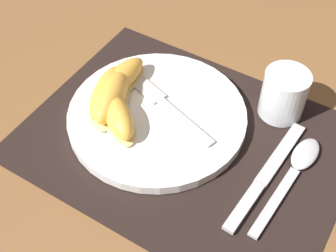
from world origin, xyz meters
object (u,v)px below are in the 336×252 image
Objects in this scene: spoon at (298,166)px; citrus_wedge_0 at (118,82)px; fork at (164,103)px; citrus_wedge_1 at (107,94)px; plate at (157,116)px; citrus_wedge_3 at (118,117)px; knife at (265,177)px; juice_glass at (283,96)px; citrus_wedge_2 at (112,98)px.

spoon is 1.50× the size of citrus_wedge_0.
citrus_wedge_1 is (-0.08, -0.04, 0.02)m from fork.
citrus_wedge_3 is (-0.04, -0.05, 0.03)m from plate.
knife is (0.19, -0.01, -0.01)m from plate.
juice_glass is 0.14m from knife.
citrus_wedge_0 is 0.07m from citrus_wedge_3.
citrus_wedge_2 is (0.01, -0.04, 0.00)m from citrus_wedge_0.
citrus_wedge_2 is at bearing -68.64° from citrus_wedge_0.
fork is at bearing -148.48° from juice_glass.
citrus_wedge_3 is at bearing -54.29° from citrus_wedge_0.
citrus_wedge_2 reaches higher than spoon.
fork is (-0.22, -0.01, 0.01)m from spoon.
knife is at bearing 1.42° from citrus_wedge_1.
juice_glass is at bearing 36.53° from plate.
fork is 1.42× the size of citrus_wedge_0.
citrus_wedge_1 is at bearing -149.63° from juice_glass.
citrus_wedge_1 is 0.05m from citrus_wedge_3.
citrus_wedge_2 is at bearing -169.69° from spoon.
citrus_wedge_0 is 0.03m from citrus_wedge_1.
citrus_wedge_0 is at bearing -176.88° from spoon.
fork is at bearing 169.70° from knife.
citrus_wedge_3 reaches higher than plate.
citrus_wedge_1 is at bearing 144.47° from citrus_wedge_3.
fork is at bearing 90.99° from plate.
juice_glass reaches higher than citrus_wedge_1.
citrus_wedge_2 reaches higher than knife.
fork is at bearing 7.48° from citrus_wedge_0.
citrus_wedge_0 is at bearing -155.67° from juice_glass.
citrus_wedge_0 reaches higher than spoon.
knife is 1.69× the size of citrus_wedge_0.
fork is (-0.16, -0.10, -0.02)m from juice_glass.
citrus_wedge_2 is at bearing -144.62° from fork.
plate reaches higher than spoon.
plate is 0.08m from citrus_wedge_2.
fork is 1.51× the size of citrus_wedge_2.
spoon is at bearing 51.00° from knife.
fork is 1.77× the size of citrus_wedge_3.
citrus_wedge_0 is (-0.27, 0.02, 0.03)m from knife.
citrus_wedge_0 is 1.07× the size of citrus_wedge_2.
citrus_wedge_2 reaches higher than citrus_wedge_0.
citrus_wedge_2 reaches higher than plate.
citrus_wedge_1 is at bearing -152.08° from fork.
citrus_wedge_0 is at bearing -172.52° from fork.
plate is 0.08m from citrus_wedge_1.
citrus_wedge_2 is at bearing -147.31° from juice_glass.
fork is at bearing -178.44° from spoon.
spoon is at bearing 6.65° from plate.
citrus_wedge_1 reaches higher than knife.
knife is 0.23m from citrus_wedge_3.
citrus_wedge_1 reaches higher than plate.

